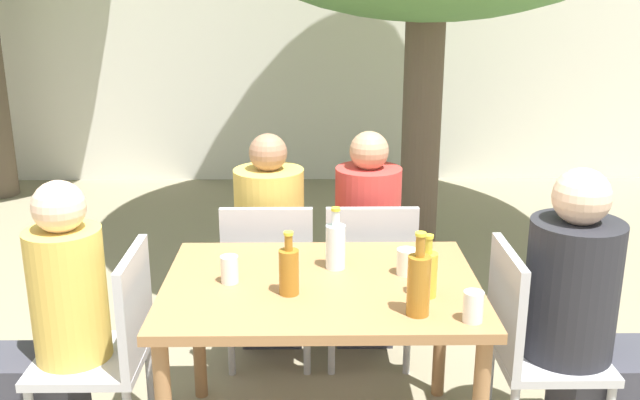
# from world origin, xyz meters

# --- Properties ---
(cafe_building_wall) EXTENTS (10.00, 0.08, 2.80)m
(cafe_building_wall) POSITION_xyz_m (0.00, 4.36, 1.40)
(cafe_building_wall) COLOR silver
(cafe_building_wall) RESTS_ON ground_plane
(dining_table_front) EXTENTS (1.26, 0.90, 0.76)m
(dining_table_front) POSITION_xyz_m (0.00, 0.00, 0.67)
(dining_table_front) COLOR #996B42
(dining_table_front) RESTS_ON ground_plane
(patio_chair_0) EXTENTS (0.44, 0.44, 0.89)m
(patio_chair_0) POSITION_xyz_m (-0.86, 0.00, 0.50)
(patio_chair_0) COLOR #B2B2B7
(patio_chair_0) RESTS_ON ground_plane
(patio_chair_1) EXTENTS (0.44, 0.44, 0.89)m
(patio_chair_1) POSITION_xyz_m (0.86, 0.00, 0.50)
(patio_chair_1) COLOR #B2B2B7
(patio_chair_1) RESTS_ON ground_plane
(patio_chair_2) EXTENTS (0.44, 0.44, 0.89)m
(patio_chair_2) POSITION_xyz_m (-0.25, 0.68, 0.50)
(patio_chair_2) COLOR #B2B2B7
(patio_chair_2) RESTS_ON ground_plane
(patio_chair_3) EXTENTS (0.44, 0.44, 0.89)m
(patio_chair_3) POSITION_xyz_m (0.25, 0.68, 0.50)
(patio_chair_3) COLOR #B2B2B7
(patio_chair_3) RESTS_ON ground_plane
(person_seated_0) EXTENTS (0.55, 0.30, 1.18)m
(person_seated_0) POSITION_xyz_m (-1.10, -0.00, 0.52)
(person_seated_0) COLOR #383842
(person_seated_0) RESTS_ON ground_plane
(person_seated_1) EXTENTS (0.58, 0.37, 1.22)m
(person_seated_1) POSITION_xyz_m (1.09, -0.00, 0.55)
(person_seated_1) COLOR #383842
(person_seated_1) RESTS_ON ground_plane
(person_seated_2) EXTENTS (0.36, 0.58, 1.19)m
(person_seated_2) POSITION_xyz_m (-0.25, 0.91, 0.53)
(person_seated_2) COLOR #383842
(person_seated_2) RESTS_ON ground_plane
(person_seated_3) EXTENTS (0.34, 0.57, 1.20)m
(person_seated_3) POSITION_xyz_m (0.25, 0.92, 0.53)
(person_seated_3) COLOR #383842
(person_seated_3) RESTS_ON ground_plane
(oil_cruet_0) EXTENTS (0.08, 0.08, 0.25)m
(oil_cruet_0) POSITION_xyz_m (0.40, -0.14, 0.85)
(oil_cruet_0) COLOR gold
(oil_cruet_0) RESTS_ON dining_table_front
(amber_bottle_1) EXTENTS (0.08, 0.08, 0.31)m
(amber_bottle_1) POSITION_xyz_m (0.34, -0.29, 0.88)
(amber_bottle_1) COLOR #9E661E
(amber_bottle_1) RESTS_ON dining_table_front
(water_bottle_2) EXTENTS (0.08, 0.08, 0.26)m
(water_bottle_2) POSITION_xyz_m (0.06, 0.15, 0.86)
(water_bottle_2) COLOR silver
(water_bottle_2) RESTS_ON dining_table_front
(amber_bottle_3) EXTENTS (0.08, 0.08, 0.25)m
(amber_bottle_3) POSITION_xyz_m (-0.12, -0.11, 0.86)
(amber_bottle_3) COLOR #9E661E
(amber_bottle_3) RESTS_ON dining_table_front
(drinking_glass_0) EXTENTS (0.08, 0.08, 0.11)m
(drinking_glass_0) POSITION_xyz_m (0.35, 0.08, 0.81)
(drinking_glass_0) COLOR silver
(drinking_glass_0) RESTS_ON dining_table_front
(drinking_glass_1) EXTENTS (0.07, 0.07, 0.11)m
(drinking_glass_1) POSITION_xyz_m (0.53, -0.35, 0.81)
(drinking_glass_1) COLOR silver
(drinking_glass_1) RESTS_ON dining_table_front
(drinking_glass_2) EXTENTS (0.07, 0.07, 0.11)m
(drinking_glass_2) POSITION_xyz_m (-0.36, 0.00, 0.81)
(drinking_glass_2) COLOR silver
(drinking_glass_2) RESTS_ON dining_table_front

